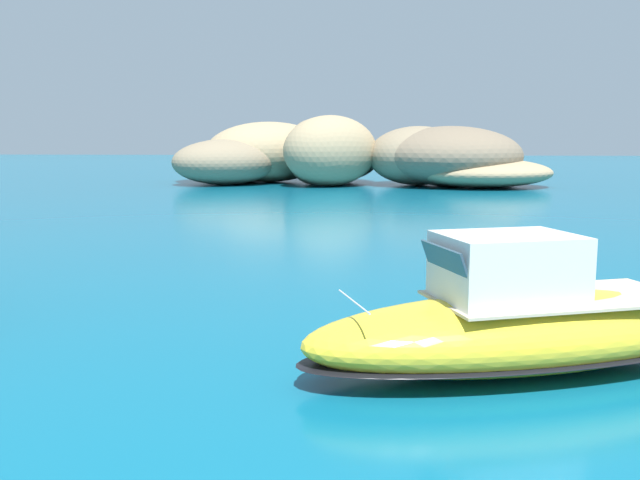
% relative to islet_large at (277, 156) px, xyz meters
% --- Properties ---
extents(islet_large, '(27.86, 23.54, 7.30)m').
position_rel_islet_large_xyz_m(islet_large, '(0.00, 0.00, 0.00)').
color(islet_large, '#756651').
rests_on(islet_large, ground).
extents(islet_small, '(22.04, 22.15, 6.21)m').
position_rel_islet_large_xyz_m(islet_small, '(18.67, -2.97, -0.21)').
color(islet_small, '#9E8966').
rests_on(islet_small, ground).
extents(motorboat_yellow, '(10.51, 6.11, 2.97)m').
position_rel_islet_large_xyz_m(motorboat_yellow, '(14.37, -62.18, -1.99)').
color(motorboat_yellow, yellow).
rests_on(motorboat_yellow, ground).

